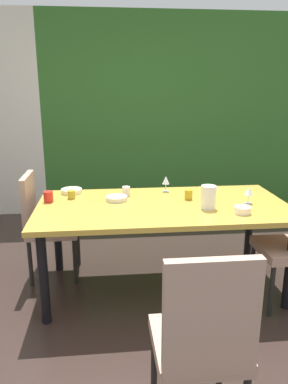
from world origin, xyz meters
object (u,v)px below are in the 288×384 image
(dining_table, at_px, (163,213))
(wine_glass_right, at_px, (166,181))
(chair_left_far, at_px, (44,220))
(serving_bowl_north, at_px, (243,210))
(serving_bowl_east, at_px, (72,191))
(chair_head_near, at_px, (203,338))
(pitcher_west, at_px, (209,197))
(wine_glass_front, at_px, (249,192))
(cup_near_shelf, at_px, (48,197))
(serving_bowl_corner, at_px, (117,198))
(cup_rear, at_px, (189,195))
(cup_center, at_px, (71,195))
(cup_left, at_px, (126,191))

(dining_table, bearing_deg, wine_glass_right, 77.60)
(chair_left_far, bearing_deg, serving_bowl_north, 68.77)
(wine_glass_right, xyz_separation_m, serving_bowl_east, (-0.85, 0.04, -0.08))
(chair_head_near, distance_m, wine_glass_right, 1.83)
(wine_glass_right, xyz_separation_m, pitcher_west, (0.25, -0.52, -0.01))
(wine_glass_right, distance_m, wine_glass_front, 0.75)
(wine_glass_right, bearing_deg, cup_near_shelf, -168.00)
(wine_glass_right, xyz_separation_m, cup_near_shelf, (-1.02, -0.22, -0.06))
(wine_glass_front, relative_size, serving_bowl_corner, 0.76)
(wine_glass_front, bearing_deg, cup_rear, 161.01)
(cup_rear, xyz_separation_m, cup_near_shelf, (-1.17, 0.05, 0.00))
(chair_head_near, relative_size, cup_rear, 12.06)
(cup_rear, bearing_deg, pitcher_west, -68.40)
(dining_table, xyz_separation_m, wine_glass_front, (0.70, -0.05, 0.17))
(wine_glass_front, distance_m, cup_near_shelf, 1.65)
(dining_table, relative_size, serving_bowl_north, 16.14)
(serving_bowl_north, height_order, cup_rear, cup_rear)
(serving_bowl_corner, xyz_separation_m, cup_center, (-0.38, 0.10, 0.02))
(serving_bowl_corner, height_order, cup_rear, cup_rear)
(serving_bowl_corner, bearing_deg, dining_table, -20.39)
(serving_bowl_corner, bearing_deg, cup_near_shelf, 178.36)
(serving_bowl_north, bearing_deg, serving_bowl_corner, 155.34)
(cup_center, bearing_deg, pitcher_west, -19.32)
(wine_glass_front, xyz_separation_m, cup_left, (-0.98, 0.32, -0.06))
(dining_table, bearing_deg, cup_center, 162.71)
(cup_center, bearing_deg, dining_table, -17.29)
(serving_bowl_east, xyz_separation_m, cup_rear, (1.01, -0.30, 0.02))
(chair_left_far, distance_m, chair_head_near, 2.01)
(wine_glass_front, bearing_deg, chair_head_near, -117.83)
(chair_left_far, xyz_separation_m, cup_center, (0.26, -0.09, 0.26))
(wine_glass_right, bearing_deg, pitcher_west, -63.95)
(cup_left, relative_size, pitcher_west, 0.45)
(wine_glass_front, distance_m, cup_rear, 0.49)
(serving_bowl_north, relative_size, serving_bowl_east, 0.68)
(chair_head_near, xyz_separation_m, cup_center, (-0.73, 1.66, 0.24))
(serving_bowl_east, height_order, cup_rear, cup_rear)
(dining_table, height_order, cup_left, cup_left)
(serving_bowl_east, xyz_separation_m, cup_near_shelf, (-0.17, -0.25, 0.03))
(cup_center, bearing_deg, cup_rear, -7.32)
(wine_glass_front, height_order, serving_bowl_corner, wine_glass_front)
(wine_glass_front, distance_m, serving_bowl_corner, 1.09)
(chair_head_near, height_order, pitcher_west, chair_head_near)
(cup_left, height_order, pitcher_west, pitcher_west)
(wine_glass_right, relative_size, cup_rear, 1.73)
(pitcher_west, bearing_deg, cup_near_shelf, 166.62)
(chair_left_far, xyz_separation_m, wine_glass_front, (1.71, -0.37, 0.32))
(pitcher_west, bearing_deg, cup_rear, 111.60)
(wine_glass_right, relative_size, wine_glass_front, 1.05)
(wine_glass_front, xyz_separation_m, serving_bowl_east, (-1.47, 0.46, -0.08))
(chair_left_far, height_order, wine_glass_right, chair_left_far)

